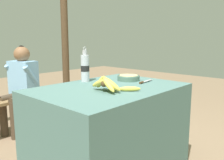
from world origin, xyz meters
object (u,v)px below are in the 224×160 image
serving_bowl (129,77)px  support_post_far (65,36)px  loose_banana_front (130,89)px  wooden_bench (13,104)px  banana_bunch_ripe (106,83)px  water_bottle (85,68)px  seated_vendor (20,83)px  knife (144,82)px

serving_bowl → support_post_far: (0.47, 1.63, 0.41)m
loose_banana_front → wooden_bench: 1.81m
loose_banana_front → support_post_far: support_post_far is taller
banana_bunch_ripe → wooden_bench: (0.01, 1.63, -0.47)m
loose_banana_front → water_bottle: bearing=85.1°
water_bottle → serving_bowl: bearing=-38.8°
loose_banana_front → support_post_far: bearing=66.5°
water_bottle → banana_bunch_ripe: bearing=-111.4°
banana_bunch_ripe → serving_bowl: bearing=20.1°
support_post_far → banana_bunch_ripe: bearing=-118.0°
banana_bunch_ripe → water_bottle: size_ratio=0.90×
banana_bunch_ripe → support_post_far: 2.08m
seated_vendor → water_bottle: bearing=79.0°
serving_bowl → water_bottle: size_ratio=0.66×
knife → water_bottle: bearing=118.6°
knife → wooden_bench: (-0.48, 1.63, -0.42)m
banana_bunch_ripe → serving_bowl: size_ratio=1.36×
serving_bowl → wooden_bench: (-0.49, 1.45, -0.44)m
knife → support_post_far: size_ratio=0.09×
wooden_bench → support_post_far: support_post_far is taller
serving_bowl → seated_vendor: 1.47m
loose_banana_front → seated_vendor: bearing=90.7°
support_post_far → water_bottle: bearing=-120.0°
serving_bowl → support_post_far: support_post_far is taller
knife → wooden_bench: 1.75m
serving_bowl → loose_banana_front: (-0.37, -0.30, -0.01)m
knife → support_post_far: 1.92m
water_bottle → knife: 0.56m
seated_vendor → support_post_far: support_post_far is taller
wooden_bench → seated_vendor: size_ratio=1.37×
water_bottle → support_post_far: 1.61m
loose_banana_front → seated_vendor: 1.72m
serving_bowl → support_post_far: size_ratio=0.09×
banana_bunch_ripe → loose_banana_front: (0.12, -0.12, -0.04)m
loose_banana_front → serving_bowl: bearing=39.6°
water_bottle → seated_vendor: bearing=93.4°
seated_vendor → support_post_far: 1.06m
serving_bowl → knife: size_ratio=0.95×
support_post_far → loose_banana_front: bearing=-113.5°
loose_banana_front → seated_vendor: seated_vendor is taller
water_bottle → loose_banana_front: size_ratio=2.18×
banana_bunch_ripe → water_bottle: water_bottle is taller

